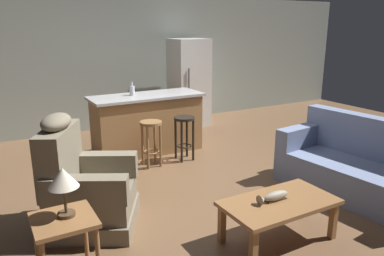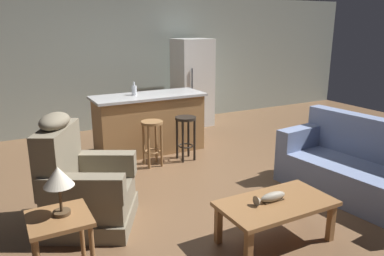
# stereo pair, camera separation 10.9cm
# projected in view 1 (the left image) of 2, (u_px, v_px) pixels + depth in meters

# --- Properties ---
(ground_plane) EXTENTS (12.00, 12.00, 0.00)m
(ground_plane) POSITION_uv_depth(u_px,v_px,m) (187.00, 180.00, 5.08)
(ground_plane) COLOR brown
(back_wall) EXTENTS (12.00, 0.05, 2.60)m
(back_wall) POSITION_uv_depth(u_px,v_px,m) (111.00, 63.00, 7.35)
(back_wall) COLOR #939E93
(back_wall) RESTS_ON ground_plane
(coffee_table) EXTENTS (1.10, 0.60, 0.42)m
(coffee_table) POSITION_uv_depth(u_px,v_px,m) (279.00, 206.00, 3.56)
(coffee_table) COLOR olive
(coffee_table) RESTS_ON ground_plane
(fish_figurine) EXTENTS (0.34, 0.10, 0.10)m
(fish_figurine) POSITION_uv_depth(u_px,v_px,m) (273.00, 197.00, 3.53)
(fish_figurine) COLOR #4C3823
(fish_figurine) RESTS_ON coffee_table
(couch) EXTENTS (1.05, 1.98, 0.94)m
(couch) POSITION_uv_depth(u_px,v_px,m) (361.00, 169.00, 4.55)
(couch) COLOR #707FA3
(couch) RESTS_ON ground_plane
(recliner_near_lamp) EXTENTS (1.14, 1.14, 1.20)m
(recliner_near_lamp) POSITION_uv_depth(u_px,v_px,m) (84.00, 188.00, 3.82)
(recliner_near_lamp) COLOR #756B56
(recliner_near_lamp) RESTS_ON ground_plane
(end_table) EXTENTS (0.48, 0.48, 0.56)m
(end_table) POSITION_uv_depth(u_px,v_px,m) (65.00, 229.00, 2.98)
(end_table) COLOR olive
(end_table) RESTS_ON ground_plane
(table_lamp) EXTENTS (0.24, 0.24, 0.41)m
(table_lamp) POSITION_uv_depth(u_px,v_px,m) (63.00, 180.00, 2.90)
(table_lamp) COLOR #4C3823
(table_lamp) RESTS_ON end_table
(kitchen_island) EXTENTS (1.80, 0.70, 0.95)m
(kitchen_island) POSITION_uv_depth(u_px,v_px,m) (147.00, 123.00, 6.08)
(kitchen_island) COLOR #9E7042
(kitchen_island) RESTS_ON ground_plane
(bar_stool_left) EXTENTS (0.32, 0.32, 0.68)m
(bar_stool_left) POSITION_uv_depth(u_px,v_px,m) (151.00, 135.00, 5.46)
(bar_stool_left) COLOR olive
(bar_stool_left) RESTS_ON ground_plane
(bar_stool_right) EXTENTS (0.32, 0.32, 0.68)m
(bar_stool_right) POSITION_uv_depth(u_px,v_px,m) (184.00, 130.00, 5.72)
(bar_stool_right) COLOR black
(bar_stool_right) RESTS_ON ground_plane
(refrigerator) EXTENTS (0.70, 0.69, 1.76)m
(refrigerator) POSITION_uv_depth(u_px,v_px,m) (189.00, 83.00, 7.66)
(refrigerator) COLOR white
(refrigerator) RESTS_ON ground_plane
(bottle_tall_green) EXTENTS (0.08, 0.08, 0.21)m
(bottle_tall_green) POSITION_uv_depth(u_px,v_px,m) (132.00, 90.00, 5.90)
(bottle_tall_green) COLOR silver
(bottle_tall_green) RESTS_ON kitchen_island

